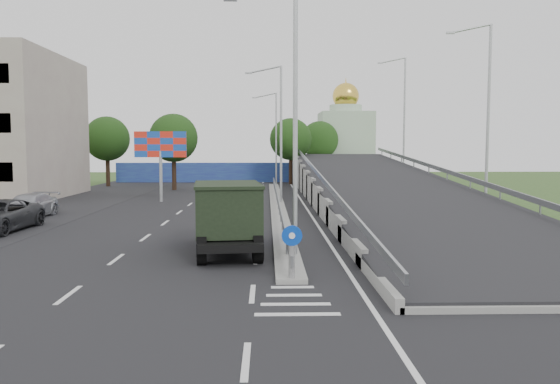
{
  "coord_description": "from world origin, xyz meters",
  "views": [
    {
      "loc": [
        -0.78,
        -14.56,
        4.28
      ],
      "look_at": [
        -0.16,
        10.7,
        2.2
      ],
      "focal_mm": 35.0,
      "sensor_mm": 36.0,
      "label": 1
    }
  ],
  "objects_px": {
    "lamp_post_near": "(290,106)",
    "billboard": "(160,148)",
    "sign_bollard": "(292,252)",
    "lamp_post_far": "(274,133)",
    "dump_truck": "(227,213)",
    "church": "(345,140)",
    "parked_car_d": "(28,206)",
    "lamp_post_mid": "(278,126)"
  },
  "relations": [
    {
      "from": "lamp_post_near",
      "to": "dump_truck",
      "type": "distance_m",
      "value": 5.19
    },
    {
      "from": "lamp_post_near",
      "to": "church",
      "type": "relative_size",
      "value": 0.73
    },
    {
      "from": "lamp_post_mid",
      "to": "parked_car_d",
      "type": "xyz_separation_m",
      "value": [
        -15.27,
        -7.55,
        -5.08
      ]
    },
    {
      "from": "lamp_post_far",
      "to": "church",
      "type": "distance_m",
      "value": 17.15
    },
    {
      "from": "sign_bollard",
      "to": "billboard",
      "type": "bearing_deg",
      "value": 109.21
    },
    {
      "from": "church",
      "to": "sign_bollard",
      "type": "bearing_deg",
      "value": -99.81
    },
    {
      "from": "sign_bollard",
      "to": "billboard",
      "type": "relative_size",
      "value": 0.3
    },
    {
      "from": "lamp_post_far",
      "to": "lamp_post_mid",
      "type": "bearing_deg",
      "value": -90.0
    },
    {
      "from": "sign_bollard",
      "to": "lamp_post_near",
      "type": "xyz_separation_m",
      "value": [
        0.11,
        3.83,
        4.77
      ]
    },
    {
      "from": "parked_car_d",
      "to": "lamp_post_far",
      "type": "bearing_deg",
      "value": 65.35
    },
    {
      "from": "lamp_post_near",
      "to": "parked_car_d",
      "type": "distance_m",
      "value": 20.35
    },
    {
      "from": "church",
      "to": "dump_truck",
      "type": "relative_size",
      "value": 2.05
    },
    {
      "from": "sign_bollard",
      "to": "lamp_post_mid",
      "type": "xyz_separation_m",
      "value": [
        0.11,
        23.83,
        4.77
      ]
    },
    {
      "from": "sign_bollard",
      "to": "parked_car_d",
      "type": "distance_m",
      "value": 22.25
    },
    {
      "from": "lamp_post_far",
      "to": "dump_truck",
      "type": "distance_m",
      "value": 38.64
    },
    {
      "from": "lamp_post_near",
      "to": "dump_truck",
      "type": "height_order",
      "value": "lamp_post_near"
    },
    {
      "from": "sign_bollard",
      "to": "lamp_post_mid",
      "type": "height_order",
      "value": "lamp_post_mid"
    },
    {
      "from": "lamp_post_near",
      "to": "parked_car_d",
      "type": "bearing_deg",
      "value": 140.82
    },
    {
      "from": "church",
      "to": "parked_car_d",
      "type": "distance_m",
      "value": 48.79
    },
    {
      "from": "lamp_post_far",
      "to": "billboard",
      "type": "xyz_separation_m",
      "value": [
        -9.11,
        -18.0,
        -1.62
      ]
    },
    {
      "from": "lamp_post_mid",
      "to": "sign_bollard",
      "type": "bearing_deg",
      "value": -90.26
    },
    {
      "from": "dump_truck",
      "to": "parked_car_d",
      "type": "distance_m",
      "value": 16.72
    },
    {
      "from": "sign_bollard",
      "to": "lamp_post_far",
      "type": "xyz_separation_m",
      "value": [
        0.11,
        43.83,
        4.77
      ]
    },
    {
      "from": "church",
      "to": "lamp_post_mid",
      "type": "bearing_deg",
      "value": -106.22
    },
    {
      "from": "sign_bollard",
      "to": "lamp_post_mid",
      "type": "bearing_deg",
      "value": 89.74
    },
    {
      "from": "lamp_post_far",
      "to": "parked_car_d",
      "type": "relative_size",
      "value": 2.0
    },
    {
      "from": "lamp_post_mid",
      "to": "billboard",
      "type": "xyz_separation_m",
      "value": [
        -9.11,
        2.0,
        -1.62
      ]
    },
    {
      "from": "sign_bollard",
      "to": "lamp_post_far",
      "type": "height_order",
      "value": "lamp_post_far"
    },
    {
      "from": "lamp_post_mid",
      "to": "parked_car_d",
      "type": "bearing_deg",
      "value": -153.69
    },
    {
      "from": "billboard",
      "to": "lamp_post_far",
      "type": "bearing_deg",
      "value": 63.16
    },
    {
      "from": "church",
      "to": "billboard",
      "type": "distance_m",
      "value": 37.23
    },
    {
      "from": "lamp_post_near",
      "to": "lamp_post_mid",
      "type": "bearing_deg",
      "value": 90.0
    },
    {
      "from": "lamp_post_near",
      "to": "lamp_post_mid",
      "type": "distance_m",
      "value": 20.0
    },
    {
      "from": "lamp_post_mid",
      "to": "billboard",
      "type": "bearing_deg",
      "value": 167.62
    },
    {
      "from": "lamp_post_mid",
      "to": "lamp_post_far",
      "type": "height_order",
      "value": "same"
    },
    {
      "from": "lamp_post_near",
      "to": "billboard",
      "type": "distance_m",
      "value": 23.87
    },
    {
      "from": "sign_bollard",
      "to": "church",
      "type": "relative_size",
      "value": 0.12
    },
    {
      "from": "parked_car_d",
      "to": "church",
      "type": "bearing_deg",
      "value": 63.15
    },
    {
      "from": "church",
      "to": "billboard",
      "type": "xyz_separation_m",
      "value": [
        -19.0,
        -32.0,
        -1.12
      ]
    },
    {
      "from": "lamp_post_mid",
      "to": "dump_truck",
      "type": "height_order",
      "value": "lamp_post_mid"
    },
    {
      "from": "lamp_post_far",
      "to": "dump_truck",
      "type": "xyz_separation_m",
      "value": [
        -2.52,
        -38.33,
        -4.22
      ]
    },
    {
      "from": "dump_truck",
      "to": "lamp_post_far",
      "type": "bearing_deg",
      "value": 79.94
    }
  ]
}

